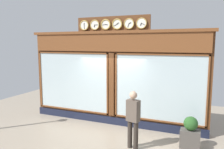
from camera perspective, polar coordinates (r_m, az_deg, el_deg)
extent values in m
cube|color=#5B3319|center=(8.31, 0.40, -1.26)|extent=(6.77, 0.30, 3.38)
cube|color=#191E33|center=(8.55, -0.05, -11.75)|extent=(6.77, 0.08, 0.28)
cube|color=brown|center=(8.03, -0.11, 8.22)|extent=(6.64, 0.08, 0.64)
cube|color=brown|center=(8.06, -0.06, 10.86)|extent=(6.91, 0.20, 0.10)
cube|color=silver|center=(7.71, 11.85, -3.46)|extent=(3.04, 0.02, 2.23)
cube|color=brown|center=(7.55, 12.07, 5.05)|extent=(3.14, 0.04, 0.05)
cube|color=brown|center=(7.99, 11.59, -11.55)|extent=(3.14, 0.04, 0.05)
cube|color=brown|center=(7.56, 23.42, -4.16)|extent=(0.05, 0.04, 2.33)
cube|color=brown|center=(8.11, 1.05, -2.73)|extent=(0.05, 0.04, 2.33)
cube|color=silver|center=(8.99, -10.21, -1.81)|extent=(3.04, 0.02, 2.23)
cube|color=brown|center=(8.85, -10.46, 5.48)|extent=(3.14, 0.04, 0.05)
cube|color=brown|center=(9.23, -10.10, -8.84)|extent=(3.14, 0.04, 0.05)
cube|color=brown|center=(9.89, -17.81, -1.19)|extent=(0.05, 0.04, 2.33)
cube|color=brown|center=(8.24, -1.22, -2.56)|extent=(0.05, 0.04, 2.33)
cube|color=#5B3319|center=(8.18, -0.08, -2.64)|extent=(0.20, 0.10, 2.33)
cube|color=#5B3319|center=(8.12, 0.06, 12.74)|extent=(2.78, 0.06, 0.58)
cylinder|color=white|center=(7.69, 7.60, 12.95)|extent=(0.31, 0.02, 0.31)
torus|color=#B79347|center=(7.68, 7.59, 12.96)|extent=(0.37, 0.03, 0.37)
cube|color=black|center=(7.67, 7.45, 12.67)|extent=(0.05, 0.01, 0.09)
cube|color=black|center=(7.65, 8.00, 12.73)|extent=(0.12, 0.01, 0.07)
sphere|color=black|center=(7.67, 7.56, 12.97)|extent=(0.02, 0.02, 0.02)
cylinder|color=white|center=(7.81, 4.41, 12.91)|extent=(0.31, 0.02, 0.31)
torus|color=#B79347|center=(7.81, 4.40, 12.92)|extent=(0.38, 0.04, 0.38)
cube|color=black|center=(7.79, 4.65, 13.06)|extent=(0.08, 0.01, 0.05)
cube|color=black|center=(7.80, 4.21, 12.46)|extent=(0.05, 0.01, 0.13)
sphere|color=black|center=(7.80, 4.36, 12.93)|extent=(0.02, 0.02, 0.02)
cylinder|color=white|center=(7.96, 1.33, 12.84)|extent=(0.31, 0.02, 0.31)
torus|color=#B79347|center=(7.96, 1.32, 12.84)|extent=(0.38, 0.05, 0.38)
cube|color=black|center=(7.94, 1.53, 13.02)|extent=(0.08, 0.01, 0.06)
cube|color=black|center=(7.97, 0.89, 12.60)|extent=(0.12, 0.01, 0.08)
sphere|color=black|center=(7.94, 1.28, 12.85)|extent=(0.02, 0.02, 0.02)
cylinder|color=white|center=(8.13, -1.63, 12.73)|extent=(0.31, 0.02, 0.31)
torus|color=#B79347|center=(8.13, -1.64, 12.74)|extent=(0.39, 0.05, 0.39)
cube|color=black|center=(8.10, -1.40, 12.70)|extent=(0.09, 0.01, 0.03)
cube|color=black|center=(8.14, -2.11, 12.68)|extent=(0.13, 0.01, 0.03)
sphere|color=black|center=(8.12, -1.69, 12.74)|extent=(0.02, 0.02, 0.02)
cylinder|color=white|center=(8.32, -4.46, 12.60)|extent=(0.31, 0.02, 0.31)
torus|color=#B79347|center=(8.32, -4.47, 12.60)|extent=(0.38, 0.04, 0.38)
cube|color=black|center=(8.31, -4.55, 12.32)|extent=(0.03, 0.01, 0.09)
cube|color=black|center=(8.28, -4.09, 12.62)|extent=(0.13, 0.01, 0.01)
sphere|color=black|center=(8.31, -4.52, 12.61)|extent=(0.02, 0.02, 0.02)
cylinder|color=white|center=(8.53, -7.15, 12.45)|extent=(0.31, 0.02, 0.31)
torus|color=#B79347|center=(8.53, -7.17, 12.45)|extent=(0.38, 0.04, 0.38)
cube|color=black|center=(8.52, -7.20, 12.74)|extent=(0.02, 0.01, 0.09)
cube|color=black|center=(8.51, -7.17, 12.01)|extent=(0.02, 0.01, 0.13)
sphere|color=black|center=(8.51, -7.21, 12.46)|extent=(0.02, 0.02, 0.02)
cylinder|color=#312A24|center=(6.69, 4.63, -14.99)|extent=(0.14, 0.14, 0.82)
cylinder|color=#312A24|center=(6.60, 6.14, -15.37)|extent=(0.14, 0.14, 0.82)
cube|color=brown|center=(6.40, 5.46, -9.23)|extent=(0.41, 0.31, 0.62)
sphere|color=tan|center=(6.28, 5.52, -5.30)|extent=(0.22, 0.22, 0.22)
cube|color=#4C4742|center=(7.08, 19.43, -15.38)|extent=(0.56, 0.36, 0.54)
sphere|color=#285623|center=(6.91, 19.61, -11.79)|extent=(0.40, 0.40, 0.40)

